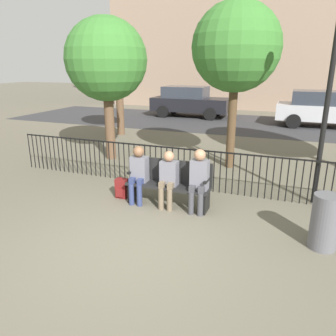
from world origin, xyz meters
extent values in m
plane|color=#605B4C|center=(0.00, 0.00, 0.00)|extent=(80.00, 80.00, 0.00)
cube|color=black|center=(0.00, 1.71, 0.42)|extent=(1.70, 0.45, 0.05)
cube|color=black|center=(0.00, 1.90, 0.69)|extent=(1.70, 0.05, 0.47)
cube|color=black|center=(-0.79, 1.71, 0.20)|extent=(0.06, 0.38, 0.40)
cube|color=black|center=(0.79, 1.71, 0.20)|extent=(0.06, 0.38, 0.40)
cube|color=black|center=(-0.79, 1.71, 0.65)|extent=(0.06, 0.38, 0.04)
cube|color=black|center=(0.79, 1.71, 0.65)|extent=(0.06, 0.38, 0.04)
cylinder|color=navy|center=(-0.71, 1.48, 0.23)|extent=(0.11, 0.11, 0.45)
cylinder|color=navy|center=(-0.53, 1.48, 0.23)|extent=(0.11, 0.11, 0.45)
cube|color=navy|center=(-0.71, 1.59, 0.50)|extent=(0.11, 0.20, 0.12)
cube|color=navy|center=(-0.53, 1.59, 0.50)|extent=(0.11, 0.20, 0.12)
cube|color=slate|center=(-0.62, 1.71, 0.71)|extent=(0.34, 0.22, 0.52)
sphere|color=brown|center=(-0.62, 1.69, 1.08)|extent=(0.22, 0.22, 0.22)
cylinder|color=brown|center=(-0.06, 1.48, 0.23)|extent=(0.11, 0.11, 0.45)
cylinder|color=brown|center=(0.12, 1.48, 0.23)|extent=(0.11, 0.11, 0.45)
cube|color=brown|center=(-0.06, 1.59, 0.50)|extent=(0.11, 0.20, 0.12)
cube|color=brown|center=(0.12, 1.59, 0.50)|extent=(0.11, 0.20, 0.12)
cube|color=slate|center=(0.03, 1.71, 0.70)|extent=(0.34, 0.22, 0.49)
sphere|color=#A37556|center=(0.03, 1.69, 1.05)|extent=(0.21, 0.21, 0.21)
cylinder|color=#3D3D42|center=(0.55, 1.48, 0.23)|extent=(0.11, 0.11, 0.45)
cylinder|color=#3D3D42|center=(0.73, 1.48, 0.23)|extent=(0.11, 0.11, 0.45)
cube|color=#3D3D42|center=(0.55, 1.59, 0.50)|extent=(0.11, 0.20, 0.12)
cube|color=#3D3D42|center=(0.73, 1.59, 0.50)|extent=(0.11, 0.20, 0.12)
cube|color=slate|center=(0.64, 1.71, 0.74)|extent=(0.34, 0.22, 0.57)
sphere|color=#A37556|center=(0.64, 1.69, 1.13)|extent=(0.22, 0.22, 0.22)
cube|color=maroon|center=(-1.08, 1.75, 0.21)|extent=(0.25, 0.17, 0.42)
cube|color=maroon|center=(-1.08, 1.64, 0.15)|extent=(0.18, 0.04, 0.19)
cylinder|color=black|center=(-4.50, 2.78, 0.47)|extent=(0.02, 0.02, 0.95)
cylinder|color=black|center=(-4.36, 2.78, 0.47)|extent=(0.02, 0.02, 0.95)
cylinder|color=black|center=(-4.22, 2.78, 0.47)|extent=(0.02, 0.02, 0.95)
cylinder|color=black|center=(-4.08, 2.78, 0.47)|extent=(0.02, 0.02, 0.95)
cylinder|color=black|center=(-3.94, 2.78, 0.47)|extent=(0.02, 0.02, 0.95)
cylinder|color=black|center=(-3.80, 2.78, 0.47)|extent=(0.02, 0.02, 0.95)
cylinder|color=black|center=(-3.66, 2.78, 0.47)|extent=(0.02, 0.02, 0.95)
cylinder|color=black|center=(-3.52, 2.78, 0.47)|extent=(0.02, 0.02, 0.95)
cylinder|color=black|center=(-3.38, 2.78, 0.47)|extent=(0.02, 0.02, 0.95)
cylinder|color=black|center=(-3.24, 2.78, 0.47)|extent=(0.02, 0.02, 0.95)
cylinder|color=black|center=(-3.10, 2.78, 0.47)|extent=(0.02, 0.02, 0.95)
cylinder|color=black|center=(-2.96, 2.78, 0.47)|extent=(0.02, 0.02, 0.95)
cylinder|color=black|center=(-2.82, 2.78, 0.47)|extent=(0.02, 0.02, 0.95)
cylinder|color=black|center=(-2.68, 2.78, 0.47)|extent=(0.02, 0.02, 0.95)
cylinder|color=black|center=(-2.54, 2.78, 0.47)|extent=(0.02, 0.02, 0.95)
cylinder|color=black|center=(-2.40, 2.78, 0.47)|extent=(0.02, 0.02, 0.95)
cylinder|color=black|center=(-2.26, 2.78, 0.47)|extent=(0.02, 0.02, 0.95)
cylinder|color=black|center=(-2.12, 2.78, 0.47)|extent=(0.02, 0.02, 0.95)
cylinder|color=black|center=(-1.98, 2.78, 0.47)|extent=(0.02, 0.02, 0.95)
cylinder|color=black|center=(-1.84, 2.78, 0.47)|extent=(0.02, 0.02, 0.95)
cylinder|color=black|center=(-1.70, 2.78, 0.47)|extent=(0.02, 0.02, 0.95)
cylinder|color=black|center=(-1.56, 2.78, 0.47)|extent=(0.02, 0.02, 0.95)
cylinder|color=black|center=(-1.42, 2.78, 0.47)|extent=(0.02, 0.02, 0.95)
cylinder|color=black|center=(-1.28, 2.78, 0.47)|extent=(0.02, 0.02, 0.95)
cylinder|color=black|center=(-1.14, 2.78, 0.47)|extent=(0.02, 0.02, 0.95)
cylinder|color=black|center=(-1.00, 2.78, 0.47)|extent=(0.02, 0.02, 0.95)
cylinder|color=black|center=(-0.86, 2.78, 0.47)|extent=(0.02, 0.02, 0.95)
cylinder|color=black|center=(-0.72, 2.78, 0.47)|extent=(0.02, 0.02, 0.95)
cylinder|color=black|center=(-0.58, 2.78, 0.47)|extent=(0.02, 0.02, 0.95)
cylinder|color=black|center=(-0.44, 2.78, 0.47)|extent=(0.02, 0.02, 0.95)
cylinder|color=black|center=(-0.30, 2.78, 0.47)|extent=(0.02, 0.02, 0.95)
cylinder|color=black|center=(-0.16, 2.78, 0.47)|extent=(0.02, 0.02, 0.95)
cylinder|color=black|center=(-0.02, 2.78, 0.47)|extent=(0.02, 0.02, 0.95)
cylinder|color=black|center=(0.12, 2.78, 0.47)|extent=(0.02, 0.02, 0.95)
cylinder|color=black|center=(0.26, 2.78, 0.47)|extent=(0.02, 0.02, 0.95)
cylinder|color=black|center=(0.40, 2.78, 0.47)|extent=(0.02, 0.02, 0.95)
cylinder|color=black|center=(0.54, 2.78, 0.47)|extent=(0.02, 0.02, 0.95)
cylinder|color=black|center=(0.68, 2.78, 0.47)|extent=(0.02, 0.02, 0.95)
cylinder|color=black|center=(0.82, 2.78, 0.47)|extent=(0.02, 0.02, 0.95)
cylinder|color=black|center=(0.96, 2.78, 0.47)|extent=(0.02, 0.02, 0.95)
cylinder|color=black|center=(1.10, 2.78, 0.47)|extent=(0.02, 0.02, 0.95)
cylinder|color=black|center=(1.24, 2.78, 0.47)|extent=(0.02, 0.02, 0.95)
cylinder|color=black|center=(1.38, 2.78, 0.47)|extent=(0.02, 0.02, 0.95)
cylinder|color=black|center=(1.52, 2.78, 0.47)|extent=(0.02, 0.02, 0.95)
cylinder|color=black|center=(1.66, 2.78, 0.47)|extent=(0.02, 0.02, 0.95)
cylinder|color=black|center=(1.80, 2.78, 0.47)|extent=(0.02, 0.02, 0.95)
cylinder|color=black|center=(1.94, 2.78, 0.47)|extent=(0.02, 0.02, 0.95)
cylinder|color=black|center=(2.08, 2.78, 0.47)|extent=(0.02, 0.02, 0.95)
cylinder|color=black|center=(2.22, 2.78, 0.47)|extent=(0.02, 0.02, 0.95)
cylinder|color=black|center=(2.36, 2.78, 0.47)|extent=(0.02, 0.02, 0.95)
cylinder|color=black|center=(2.50, 2.78, 0.47)|extent=(0.02, 0.02, 0.95)
cylinder|color=black|center=(2.64, 2.78, 0.47)|extent=(0.02, 0.02, 0.95)
cylinder|color=black|center=(2.78, 2.78, 0.47)|extent=(0.02, 0.02, 0.95)
cylinder|color=black|center=(2.92, 2.78, 0.47)|extent=(0.02, 0.02, 0.95)
cylinder|color=black|center=(3.06, 2.78, 0.47)|extent=(0.02, 0.02, 0.95)
cube|color=black|center=(0.00, 2.78, 0.93)|extent=(9.00, 0.03, 0.03)
cylinder|color=#4C3823|center=(0.66, 4.79, 1.27)|extent=(0.23, 0.23, 2.54)
sphere|color=#38752D|center=(0.66, 4.79, 3.16)|extent=(2.26, 2.26, 2.26)
cylinder|color=brown|center=(-2.89, 4.39, 1.12)|extent=(0.29, 0.29, 2.24)
sphere|color=#38752D|center=(-2.89, 4.39, 2.88)|extent=(2.32, 2.32, 2.32)
cylinder|color=brown|center=(-4.34, 7.67, 1.21)|extent=(0.29, 0.29, 2.41)
sphere|color=#38752D|center=(-4.34, 7.67, 2.93)|extent=(1.89, 1.89, 1.89)
cylinder|color=black|center=(2.77, 2.93, 1.99)|extent=(0.10, 0.10, 3.98)
cube|color=#333335|center=(0.00, 12.00, 0.00)|extent=(24.00, 6.00, 0.01)
cube|color=black|center=(-3.10, 13.31, 0.67)|extent=(4.20, 1.70, 0.70)
cube|color=#2D333D|center=(-3.41, 13.31, 1.32)|extent=(2.31, 1.56, 0.60)
cylinder|color=black|center=(-1.80, 12.44, 0.32)|extent=(0.64, 0.20, 0.64)
cylinder|color=black|center=(-1.80, 14.18, 0.32)|extent=(0.64, 0.20, 0.64)
cylinder|color=black|center=(-4.40, 12.44, 0.32)|extent=(0.64, 0.20, 0.64)
cylinder|color=black|center=(-4.40, 14.18, 0.32)|extent=(0.64, 0.20, 0.64)
cube|color=#B7B7BC|center=(3.53, 12.46, 0.67)|extent=(4.20, 1.70, 0.70)
cube|color=#2D333D|center=(3.21, 12.46, 1.32)|extent=(2.31, 1.56, 0.60)
cylinder|color=black|center=(2.23, 11.59, 0.32)|extent=(0.64, 0.20, 0.64)
cylinder|color=black|center=(2.23, 13.33, 0.32)|extent=(0.64, 0.20, 0.64)
cylinder|color=#56565B|center=(2.82, 1.07, 0.44)|extent=(0.42, 0.42, 0.88)
camera|label=1|loc=(2.19, -4.02, 2.74)|focal=35.00mm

